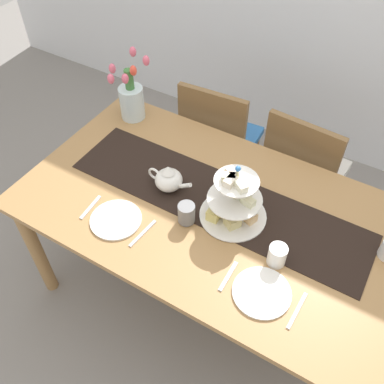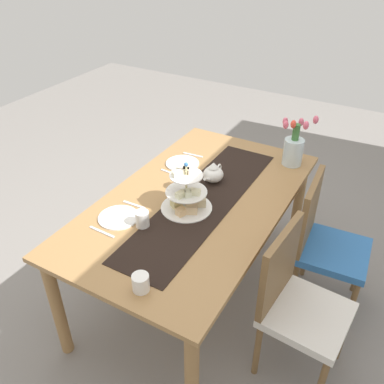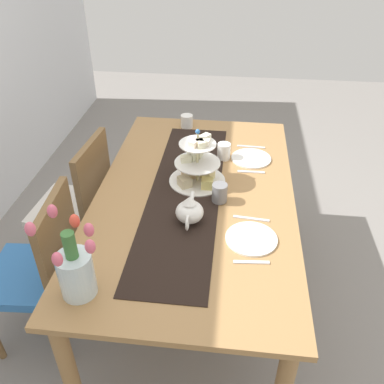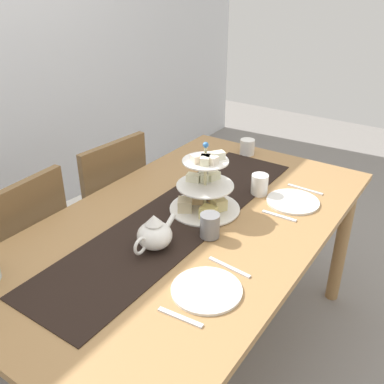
# 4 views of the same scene
# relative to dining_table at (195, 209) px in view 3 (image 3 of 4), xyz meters

# --- Properties ---
(ground_plane) EXTENTS (8.00, 8.00, 0.00)m
(ground_plane) POSITION_rel_dining_table_xyz_m (0.00, 0.00, -0.67)
(ground_plane) COLOR gray
(dining_table) EXTENTS (1.76, 1.01, 0.77)m
(dining_table) POSITION_rel_dining_table_xyz_m (0.00, 0.00, 0.00)
(dining_table) COLOR #A37747
(dining_table) RESTS_ON ground_plane
(chair_left) EXTENTS (0.45, 0.45, 0.91)m
(chair_left) POSITION_rel_dining_table_xyz_m (-0.34, 0.73, -0.17)
(chair_left) COLOR brown
(chair_left) RESTS_ON ground_plane
(chair_right) EXTENTS (0.45, 0.45, 0.91)m
(chair_right) POSITION_rel_dining_table_xyz_m (0.22, 0.73, -0.17)
(chair_right) COLOR brown
(chair_right) RESTS_ON ground_plane
(table_runner) EXTENTS (1.44, 0.36, 0.00)m
(table_runner) POSITION_rel_dining_table_xyz_m (0.00, 0.05, 0.10)
(table_runner) COLOR black
(table_runner) RESTS_ON dining_table
(tiered_cake_stand) EXTENTS (0.30, 0.30, 0.30)m
(tiered_cake_stand) POSITION_rel_dining_table_xyz_m (0.11, 0.00, 0.19)
(tiered_cake_stand) COLOR beige
(tiered_cake_stand) RESTS_ON table_runner
(teapot) EXTENTS (0.24, 0.13, 0.14)m
(teapot) POSITION_rel_dining_table_xyz_m (-0.23, 0.00, 0.16)
(teapot) COLOR white
(teapot) RESTS_ON table_runner
(tulip_vase) EXTENTS (0.21, 0.23, 0.36)m
(tulip_vase) POSITION_rel_dining_table_xyz_m (-0.70, 0.36, 0.22)
(tulip_vase) COLOR silver
(tulip_vase) RESTS_ON dining_table
(cream_jug) EXTENTS (0.08, 0.08, 0.08)m
(cream_jug) POSITION_rel_dining_table_xyz_m (0.76, 0.14, 0.14)
(cream_jug) COLOR white
(cream_jug) RESTS_ON dining_table
(dinner_plate_left) EXTENTS (0.23, 0.23, 0.01)m
(dinner_plate_left) POSITION_rel_dining_table_xyz_m (-0.32, -0.29, 0.10)
(dinner_plate_left) COLOR white
(dinner_plate_left) RESTS_ON dining_table
(fork_left) EXTENTS (0.03, 0.15, 0.01)m
(fork_left) POSITION_rel_dining_table_xyz_m (-0.47, -0.29, 0.10)
(fork_left) COLOR silver
(fork_left) RESTS_ON dining_table
(knife_left) EXTENTS (0.03, 0.17, 0.01)m
(knife_left) POSITION_rel_dining_table_xyz_m (-0.18, -0.29, 0.10)
(knife_left) COLOR silver
(knife_left) RESTS_ON dining_table
(dinner_plate_right) EXTENTS (0.23, 0.23, 0.01)m
(dinner_plate_right) POSITION_rel_dining_table_xyz_m (0.38, -0.29, 0.10)
(dinner_plate_right) COLOR white
(dinner_plate_right) RESTS_ON dining_table
(fork_right) EXTENTS (0.02, 0.15, 0.01)m
(fork_right) POSITION_rel_dining_table_xyz_m (0.24, -0.29, 0.10)
(fork_right) COLOR silver
(fork_right) RESTS_ON dining_table
(knife_right) EXTENTS (0.02, 0.17, 0.01)m
(knife_right) POSITION_rel_dining_table_xyz_m (0.53, -0.29, 0.10)
(knife_right) COLOR silver
(knife_right) RESTS_ON dining_table
(mug_grey) EXTENTS (0.08, 0.08, 0.09)m
(mug_grey) POSITION_rel_dining_table_xyz_m (-0.05, -0.13, 0.15)
(mug_grey) COLOR slate
(mug_grey) RESTS_ON table_runner
(mug_white_text) EXTENTS (0.08, 0.08, 0.09)m
(mug_white_text) POSITION_rel_dining_table_xyz_m (0.37, -0.13, 0.15)
(mug_white_text) COLOR white
(mug_white_text) RESTS_ON dining_table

